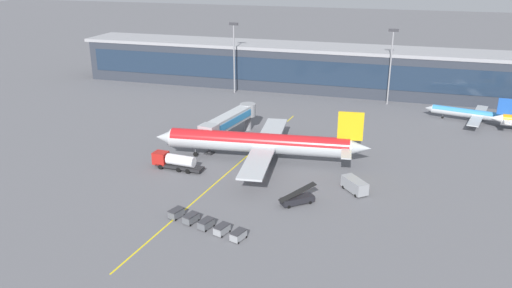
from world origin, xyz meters
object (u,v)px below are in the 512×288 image
baggage_cart_2 (206,224)px  baggage_cart_3 (222,229)px  baggage_cart_4 (238,235)px  belt_loader (297,199)px  commuter_jet_far (475,114)px  lavatory_truck (354,185)px  baggage_cart_0 (176,213)px  fuel_tanker (175,161)px  main_airliner (260,143)px  baggage_cart_1 (191,218)px

baggage_cart_2 → baggage_cart_3: same height
baggage_cart_2 → baggage_cart_4: bearing=-17.5°
belt_loader → commuter_jet_far: bearing=59.8°
lavatory_truck → baggage_cart_2: lavatory_truck is taller
baggage_cart_2 → baggage_cart_3: (3.05, -0.96, 0.00)m
baggage_cart_0 → fuel_tanker: bearing=115.8°
baggage_cart_2 → commuter_jet_far: (46.55, 71.37, 1.57)m
main_airliner → baggage_cart_4: size_ratio=15.41×
main_airliner → fuel_tanker: 18.13m
baggage_cart_0 → baggage_cart_1: same height
belt_loader → baggage_cart_0: belt_loader is taller
main_airliner → commuter_jet_far: (46.35, 41.35, -1.73)m
fuel_tanker → baggage_cart_3: (18.25, -21.70, -0.96)m
lavatory_truck → commuter_jet_far: (25.38, 50.93, 0.93)m
baggage_cart_0 → baggage_cart_3: same height
baggage_cart_2 → fuel_tanker: bearing=126.2°
baggage_cart_1 → commuter_jet_far: (49.60, 70.40, 1.57)m
baggage_cart_1 → baggage_cart_3: 6.40m
main_airliner → commuter_jet_far: 62.14m
main_airliner → baggage_cart_2: size_ratio=15.41×
fuel_tanker → baggage_cart_0: bearing=-64.2°
main_airliner → baggage_cart_0: (-6.31, -28.09, -3.30)m
baggage_cart_2 → baggage_cart_3: bearing=-17.5°
lavatory_truck → commuter_jet_far: 56.91m
lavatory_truck → baggage_cart_4: bearing=-124.0°
main_airliner → baggage_cart_3: main_airliner is taller
main_airliner → fuel_tanker: main_airliner is taller
fuel_tanker → baggage_cart_3: size_ratio=3.67×
main_airliner → commuter_jet_far: size_ratio=1.81×
main_airliner → baggage_cart_0: main_airliner is taller
lavatory_truck → belt_loader: (-8.96, -8.01, -0.43)m
baggage_cart_1 → baggage_cart_4: (9.15, -2.89, 0.00)m
baggage_cart_4 → commuter_jet_far: (40.45, 73.30, 1.57)m
belt_loader → baggage_cart_1: bearing=-143.1°
main_airliner → lavatory_truck: size_ratio=7.81×
baggage_cart_4 → commuter_jet_far: size_ratio=0.12×
lavatory_truck → baggage_cart_3: bearing=-130.3°
baggage_cart_1 → main_airliner: bearing=83.6°
fuel_tanker → baggage_cart_4: size_ratio=3.67×
main_airliner → baggage_cart_4: 32.65m
fuel_tanker → lavatory_truck: fuel_tanker is taller
baggage_cart_0 → commuter_jet_far: size_ratio=0.12×
main_airliner → belt_loader: 21.51m
lavatory_truck → belt_loader: belt_loader is taller
baggage_cart_4 → commuter_jet_far: commuter_jet_far is taller
baggage_cart_0 → baggage_cart_2: (6.10, -1.93, 0.00)m
baggage_cart_1 → baggage_cart_3: bearing=-17.5°
fuel_tanker → baggage_cart_1: 23.22m
baggage_cart_4 → main_airliner: bearing=100.5°
baggage_cart_1 → baggage_cart_3: same height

